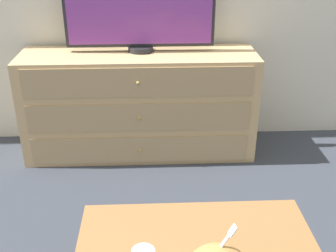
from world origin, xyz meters
name	(u,v)px	position (x,y,z in m)	size (l,w,h in m)	color
ground_plane	(138,134)	(0.00, 0.00, 0.00)	(12.00, 12.00, 0.00)	#383D47
dresser	(140,104)	(0.03, -0.24, 0.35)	(1.51, 0.44, 0.69)	tan
tv	(139,4)	(0.04, -0.18, 0.99)	(0.94, 0.16, 0.58)	#232328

